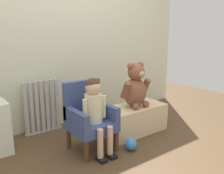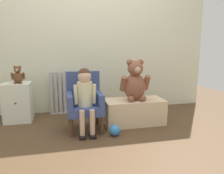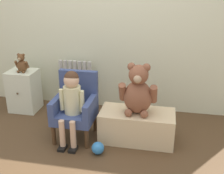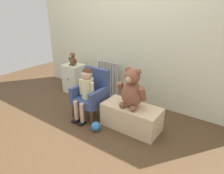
# 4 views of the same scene
# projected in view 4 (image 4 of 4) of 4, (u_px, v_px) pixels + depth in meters

# --- Properties ---
(ground_plane) EXTENTS (6.00, 6.00, 0.00)m
(ground_plane) POSITION_uv_depth(u_px,v_px,m) (79.00, 131.00, 2.57)
(ground_plane) COLOR #4E3722
(back_wall) EXTENTS (3.80, 0.05, 2.40)m
(back_wall) POSITION_uv_depth(u_px,v_px,m) (130.00, 26.00, 3.03)
(back_wall) COLOR beige
(back_wall) RESTS_ON ground_plane
(radiator) EXTENTS (0.43, 0.05, 0.62)m
(radiator) POSITION_uv_depth(u_px,v_px,m) (108.00, 79.00, 3.46)
(radiator) COLOR #B4B2AF
(radiator) RESTS_ON ground_plane
(small_dresser) EXTENTS (0.34, 0.32, 0.51)m
(small_dresser) POSITION_uv_depth(u_px,v_px,m) (74.00, 78.00, 3.65)
(small_dresser) COLOR silver
(small_dresser) RESTS_ON ground_plane
(child_armchair) EXTENTS (0.41, 0.41, 0.68)m
(child_armchair) POSITION_uv_depth(u_px,v_px,m) (92.00, 93.00, 2.83)
(child_armchair) COLOR #39497D
(child_armchair) RESTS_ON ground_plane
(child_figure) EXTENTS (0.25, 0.35, 0.74)m
(child_figure) POSITION_uv_depth(u_px,v_px,m) (86.00, 86.00, 2.69)
(child_figure) COLOR beige
(child_figure) RESTS_ON ground_plane
(low_bench) EXTENTS (0.75, 0.36, 0.31)m
(low_bench) POSITION_uv_depth(u_px,v_px,m) (131.00, 117.00, 2.58)
(low_bench) COLOR beige
(low_bench) RESTS_ON ground_plane
(large_teddy_bear) EXTENTS (0.37, 0.26, 0.51)m
(large_teddy_bear) POSITION_uv_depth(u_px,v_px,m) (132.00, 90.00, 2.43)
(large_teddy_bear) COLOR brown
(large_teddy_bear) RESTS_ON low_bench
(small_teddy_bear) EXTENTS (0.17, 0.12, 0.23)m
(small_teddy_bear) POSITION_uv_depth(u_px,v_px,m) (73.00, 60.00, 3.47)
(small_teddy_bear) COLOR brown
(small_teddy_bear) RESTS_ON small_dresser
(toy_ball) EXTENTS (0.12, 0.12, 0.12)m
(toy_ball) POSITION_uv_depth(u_px,v_px,m) (96.00, 126.00, 2.55)
(toy_ball) COLOR #317DCA
(toy_ball) RESTS_ON ground_plane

